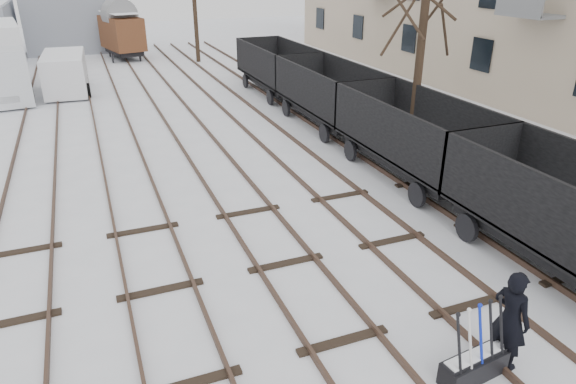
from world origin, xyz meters
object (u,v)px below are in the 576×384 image
at_px(freight_wagon_a, 574,234).
at_px(panel_van, 65,73).
at_px(ground_frame, 474,365).
at_px(worker, 510,319).
at_px(box_van_wagon, 122,32).

xyz_separation_m(freight_wagon_a, panel_van, (-10.74, 23.75, 0.10)).
relative_size(ground_frame, worker, 0.77).
bearing_deg(ground_frame, worker, 0.69).
xyz_separation_m(worker, freight_wagon_a, (3.55, 1.81, 0.05)).
bearing_deg(ground_frame, panel_van, 97.19).
xyz_separation_m(ground_frame, worker, (0.75, 0.10, 0.69)).
relative_size(worker, freight_wagon_a, 0.30).
bearing_deg(panel_van, box_van_wagon, 70.91).
relative_size(ground_frame, box_van_wagon, 0.31).
height_order(ground_frame, panel_van, panel_van).
distance_m(freight_wagon_a, panel_van, 26.06).
height_order(worker, panel_van, panel_van).
bearing_deg(worker, box_van_wagon, -8.37).
bearing_deg(freight_wagon_a, box_van_wagon, 101.25).
xyz_separation_m(ground_frame, panel_van, (-6.44, 25.65, 0.84)).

